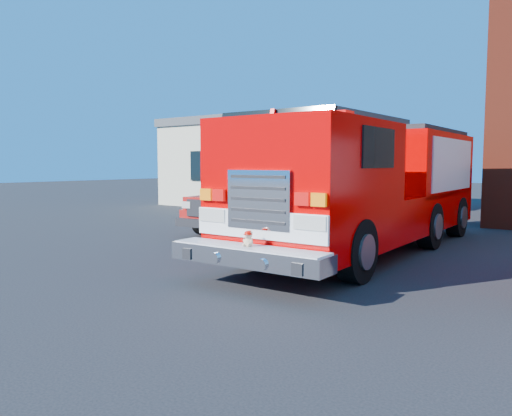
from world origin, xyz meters
The scene contains 4 objects.
ground centered at (0.00, 0.00, 0.00)m, with size 100.00×100.00×0.00m, color black.
side_building centered at (-9.00, 13.00, 2.20)m, with size 10.20×8.20×4.35m.
fire_engine centered at (0.37, 2.90, 1.58)m, with size 3.04×9.99×3.06m.
pickup_truck centered at (-3.95, 4.41, 0.91)m, with size 2.59×6.04×1.93m.
Camera 1 is at (5.41, -8.35, 2.10)m, focal length 35.00 mm.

